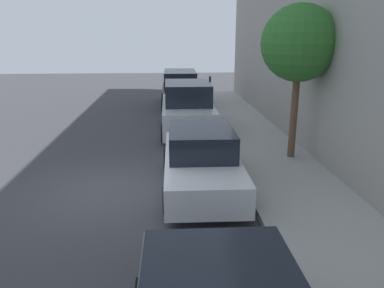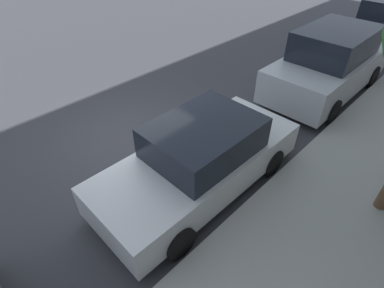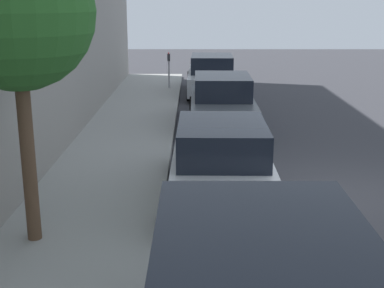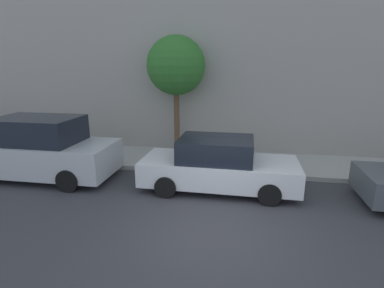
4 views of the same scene
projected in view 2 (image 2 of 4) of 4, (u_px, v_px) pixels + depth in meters
name	position (u px, v px, depth m)	size (l,w,h in m)	color
ground_plane	(128.00, 138.00, 7.70)	(60.00, 60.00, 0.00)	#38383D
sidewalk	(297.00, 255.00, 5.04)	(2.56, 32.00, 0.15)	#9E9E99
parked_sedan_third	(201.00, 159.00, 5.97)	(1.92, 4.52, 1.54)	silver
parked_suv_fourth	(329.00, 64.00, 9.06)	(2.08, 4.80, 1.98)	#B7BABF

